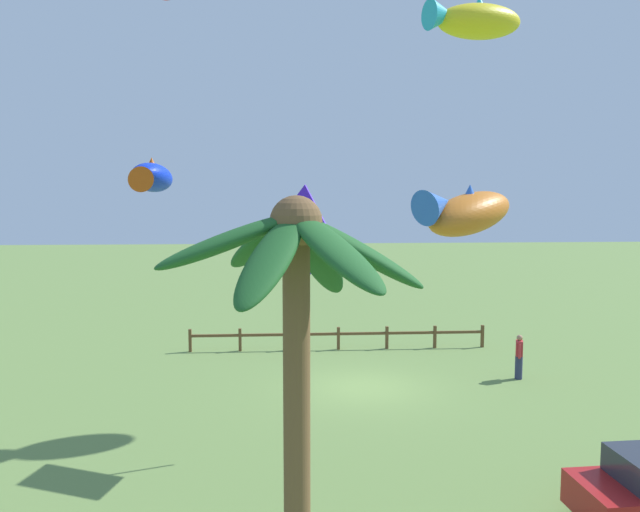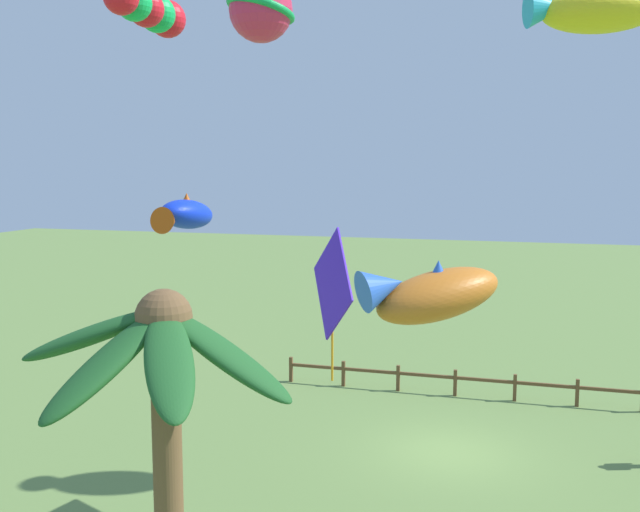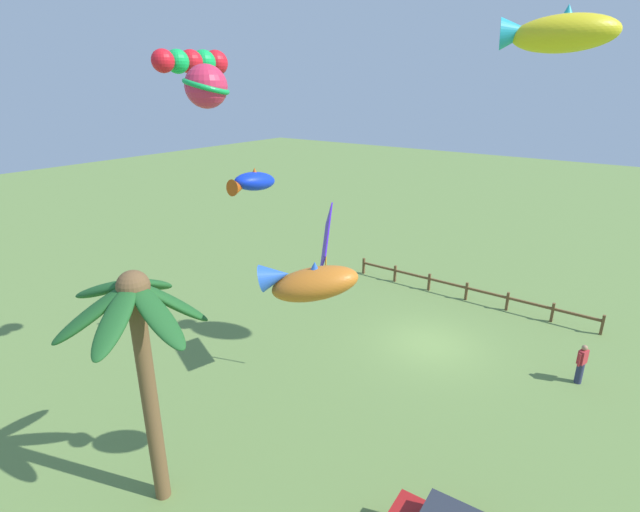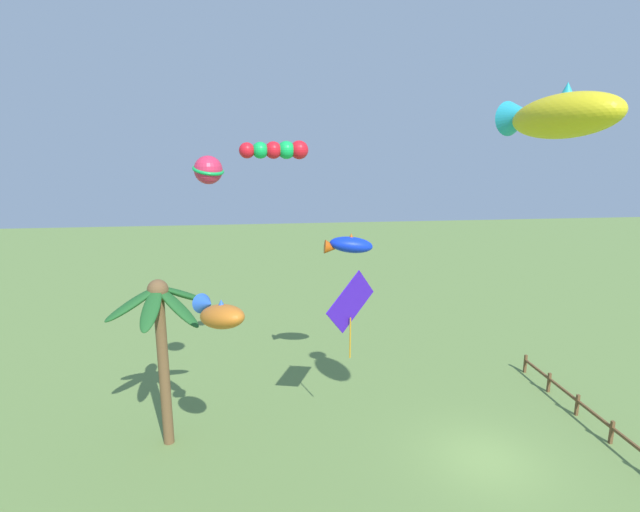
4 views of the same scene
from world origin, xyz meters
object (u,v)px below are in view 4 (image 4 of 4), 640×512
object	(u,v)px
kite_fish_0	(558,115)
kite_fish_2	(219,314)
kite_ball_3	(208,170)
kite_tube_4	(277,150)
palm_tree_1	(159,320)
kite_diamond_5	(351,303)
kite_fish_1	(348,245)

from	to	relation	value
kite_fish_0	kite_fish_2	size ratio (longest dim) A/B	1.46
kite_ball_3	kite_tube_4	distance (m)	4.08
palm_tree_1	kite_ball_3	xyz separation A→B (m)	(-0.63, -2.10, 5.44)
palm_tree_1	kite_fish_2	size ratio (longest dim) A/B	2.72
palm_tree_1	kite_fish_2	bearing A→B (deg)	-142.08
kite_tube_4	kite_diamond_5	bearing A→B (deg)	-139.43
kite_fish_0	kite_ball_3	xyz separation A→B (m)	(5.26, 9.02, -1.48)
kite_fish_1	kite_fish_2	size ratio (longest dim) A/B	0.94
kite_fish_0	kite_tube_4	bearing A→B (deg)	37.89
kite_tube_4	kite_diamond_5	size ratio (longest dim) A/B	0.80
kite_ball_3	kite_fish_1	bearing A→B (deg)	-53.38
kite_fish_0	kite_fish_1	world-z (taller)	kite_fish_0
palm_tree_1	kite_fish_0	size ratio (longest dim) A/B	1.86
kite_fish_2	palm_tree_1	bearing A→B (deg)	37.92
kite_diamond_5	kite_fish_2	bearing A→B (deg)	121.25
kite_fish_1	kite_diamond_5	distance (m)	4.24
kite_fish_1	kite_tube_4	world-z (taller)	kite_tube_4
kite_diamond_5	palm_tree_1	bearing A→B (deg)	86.79
palm_tree_1	kite_fish_0	world-z (taller)	kite_fish_0
kite_fish_1	kite_diamond_5	size ratio (longest dim) A/B	0.65
kite_tube_4	kite_fish_2	bearing A→B (deg)	160.46
kite_fish_1	kite_diamond_5	xyz separation A→B (m)	(-3.92, 0.62, -1.47)
palm_tree_1	kite_fish_0	distance (m)	14.37
kite_fish_2	kite_tube_4	distance (m)	7.83
palm_tree_1	kite_fish_1	bearing A→B (deg)	-65.38
kite_fish_0	kite_fish_1	bearing A→B (deg)	19.98
kite_fish_0	kite_fish_2	distance (m)	10.71
palm_tree_1	kite_tube_4	world-z (taller)	kite_tube_4
kite_fish_0	kite_tube_4	size ratio (longest dim) A/B	1.26
kite_fish_2	kite_diamond_5	xyz separation A→B (m)	(2.79, -4.60, -0.74)
palm_tree_1	kite_fish_0	xyz separation A→B (m)	(-5.90, -11.13, 6.92)
kite_fish_0	kite_fish_2	bearing A→B (deg)	72.60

